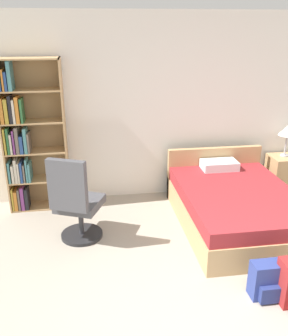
{
  "coord_description": "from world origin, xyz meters",
  "views": [
    {
      "loc": [
        -1.16,
        -1.93,
        2.41
      ],
      "look_at": [
        -0.58,
        1.98,
        0.89
      ],
      "focal_mm": 40.0,
      "sensor_mm": 36.0,
      "label": 1
    }
  ],
  "objects_px": {
    "bed": "(235,205)",
    "office_chair": "(76,204)",
    "backpack_blue": "(270,281)",
    "bookshelf": "(26,139)",
    "nightstand": "(283,174)",
    "table_lamp": "(288,131)"
  },
  "relations": [
    {
      "from": "bookshelf",
      "to": "table_lamp",
      "type": "xyz_separation_m",
      "value": [
        3.7,
        -0.01,
        -0.04
      ]
    },
    {
      "from": "bed",
      "to": "office_chair",
      "type": "xyz_separation_m",
      "value": [
        -1.99,
        -0.13,
        0.23
      ]
    },
    {
      "from": "bookshelf",
      "to": "office_chair",
      "type": "height_order",
      "value": "bookshelf"
    },
    {
      "from": "bookshelf",
      "to": "office_chair",
      "type": "distance_m",
      "value": 1.28
    },
    {
      "from": "bed",
      "to": "nightstand",
      "type": "relative_size",
      "value": 3.43
    },
    {
      "from": "office_chair",
      "to": "table_lamp",
      "type": "distance_m",
      "value": 3.25
    },
    {
      "from": "nightstand",
      "to": "bed",
      "type": "bearing_deg",
      "value": -142.88
    },
    {
      "from": "office_chair",
      "to": "nightstand",
      "type": "bearing_deg",
      "value": 17.26
    },
    {
      "from": "backpack_blue",
      "to": "office_chair",
      "type": "bearing_deg",
      "value": 145.03
    },
    {
      "from": "table_lamp",
      "to": "backpack_blue",
      "type": "distance_m",
      "value": 2.69
    },
    {
      "from": "bookshelf",
      "to": "backpack_blue",
      "type": "bearing_deg",
      "value": -42.79
    },
    {
      "from": "table_lamp",
      "to": "office_chair",
      "type": "bearing_deg",
      "value": -162.15
    },
    {
      "from": "office_chair",
      "to": "nightstand",
      "type": "relative_size",
      "value": 1.88
    },
    {
      "from": "table_lamp",
      "to": "nightstand",
      "type": "bearing_deg",
      "value": -65.42
    },
    {
      "from": "office_chair",
      "to": "backpack_blue",
      "type": "height_order",
      "value": "office_chair"
    },
    {
      "from": "bookshelf",
      "to": "table_lamp",
      "type": "relative_size",
      "value": 4.31
    },
    {
      "from": "bed",
      "to": "office_chair",
      "type": "relative_size",
      "value": 1.82
    },
    {
      "from": "bookshelf",
      "to": "office_chair",
      "type": "xyz_separation_m",
      "value": [
        0.64,
        -0.99,
        -0.51
      ]
    },
    {
      "from": "bookshelf",
      "to": "nightstand",
      "type": "xyz_separation_m",
      "value": [
        3.71,
        -0.04,
        -0.71
      ]
    },
    {
      "from": "bed",
      "to": "backpack_blue",
      "type": "xyz_separation_m",
      "value": [
        -0.2,
        -1.39,
        -0.08
      ]
    },
    {
      "from": "bed",
      "to": "table_lamp",
      "type": "xyz_separation_m",
      "value": [
        1.07,
        0.85,
        0.7
      ]
    },
    {
      "from": "office_chair",
      "to": "backpack_blue",
      "type": "relative_size",
      "value": 3.01
    }
  ]
}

